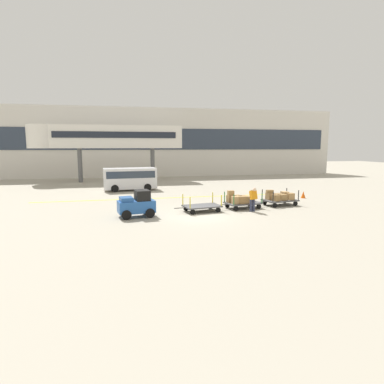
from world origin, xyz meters
name	(u,v)px	position (x,y,z in m)	size (l,w,h in m)	color
ground_plane	(197,215)	(0.00, 0.00, 0.00)	(120.00, 120.00, 0.00)	#A8A08E
apron_lead_line	(170,198)	(-0.71, 6.81, 0.00)	(21.14, 0.20, 0.01)	yellow
terminal_building	(157,143)	(0.00, 25.98, 4.61)	(51.08, 2.51, 9.21)	beige
jet_bridge	(101,137)	(-6.92, 19.99, 5.15)	(17.19, 3.00, 6.50)	silver
baggage_tug	(137,204)	(-3.57, 0.24, 0.75)	(2.26, 1.54, 1.58)	#2659A5
baggage_cart_lead	(202,206)	(0.52, 0.96, 0.35)	(3.08, 1.78, 1.10)	#4C4C4F
baggage_cart_middle	(241,200)	(3.34, 1.50, 0.55)	(3.08, 1.78, 1.20)	#4C4C4F
baggage_cart_tail	(280,198)	(6.43, 2.04, 0.54)	(3.08, 1.78, 1.10)	#4C4C4F
baggage_handler	(253,198)	(3.70, 0.29, 0.87)	(0.46, 0.48, 1.56)	#2D334C
shuttle_van	(130,177)	(-3.83, 11.96, 1.23)	(4.98, 2.40, 2.10)	silver
safety_cone_near	(303,195)	(9.76, 4.58, 0.28)	(0.36, 0.36, 0.55)	#EA590F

